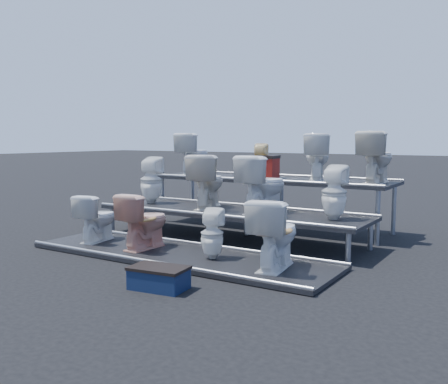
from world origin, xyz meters
The scene contains 18 objects.
ground centered at (0.00, 0.00, 0.00)m, with size 80.00×80.00×0.00m, color black.
tier_front centered at (0.00, -1.30, 0.03)m, with size 4.20×1.20×0.06m, color black.
tier_mid centered at (0.00, 0.00, 0.23)m, with size 4.20×1.20×0.46m, color black.
tier_back centered at (0.00, 1.30, 0.43)m, with size 4.20×1.20×0.86m, color black.
toilet_0 centered at (-1.47, -1.30, 0.40)m, with size 0.38×0.67×0.68m, color white.
toilet_1 centered at (-0.57, -1.30, 0.44)m, with size 0.42×0.74×0.75m, color #E3A58B.
toilet_2 centered at (0.53, -1.30, 0.37)m, with size 0.28×0.29×0.62m, color white.
toilet_3 centered at (1.38, -1.30, 0.47)m, with size 0.45×0.80×0.81m, color white.
toilet_4 centered at (-1.55, 0.00, 0.85)m, with size 0.35×0.36×0.78m, color white.
toilet_5 centered at (-0.42, 0.00, 0.88)m, with size 0.47×0.82×0.84m, color silver.
toilet_6 centered at (0.55, 0.00, 0.88)m, with size 0.47×0.83×0.84m, color white.
toilet_7 centered at (1.62, 0.00, 0.83)m, with size 0.33×0.34×0.73m, color white.
toilet_8 centered at (-1.60, 1.30, 1.25)m, with size 0.43×0.76×0.77m, color white.
toilet_9 centered at (-0.19, 1.30, 1.16)m, with size 0.27×0.27×0.60m, color beige.
toilet_10 centered at (0.85, 1.30, 1.24)m, with size 0.42×0.74×0.76m, color white.
toilet_11 centered at (1.80, 1.30, 1.25)m, with size 0.44×0.77×0.79m, color silver.
red_crate centered at (-0.10, 1.24, 1.03)m, with size 0.47×0.38×0.34m, color maroon.
step_stool centered at (0.65, -2.47, 0.10)m, with size 0.57×0.34×0.20m, color #0F1A36.
Camera 1 is at (3.87, -6.35, 1.55)m, focal length 40.00 mm.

